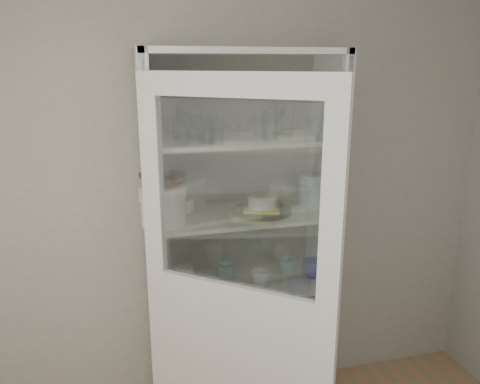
{
  "coord_description": "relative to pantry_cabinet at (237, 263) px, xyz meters",
  "views": [
    {
      "loc": [
        -0.39,
        -1.03,
        2.03
      ],
      "look_at": [
        0.2,
        1.27,
        1.37
      ],
      "focal_mm": 35.0,
      "sensor_mm": 36.0,
      "label": 1
    }
  ],
  "objects": [
    {
      "name": "measuring_cups",
      "position": [
        -0.05,
        -0.12,
        -0.06
      ],
      "size": [
        0.09,
        0.09,
        0.04
      ],
      "primitive_type": "cylinder",
      "color": "silver",
      "rests_on": "shelf_mugs"
    },
    {
      "name": "yellow_trivet",
      "position": [
        0.11,
        -0.09,
        0.35
      ],
      "size": [
        0.23,
        0.23,
        0.01
      ],
      "primitive_type": "cube",
      "rotation": [
        0.0,
        0.0,
        -0.32
      ],
      "color": "yellow",
      "rests_on": "glass_platter"
    },
    {
      "name": "teal_jar",
      "position": [
        -0.07,
        -0.02,
        -0.03
      ],
      "size": [
        0.09,
        0.09,
        0.11
      ],
      "color": "#217080",
      "rests_on": "shelf_mugs"
    },
    {
      "name": "tin_box",
      "position": [
        0.02,
        -0.1,
        -0.45
      ],
      "size": [
        0.23,
        0.19,
        0.06
      ],
      "primitive_type": "cube",
      "rotation": [
        0.0,
        0.0,
        -0.32
      ],
      "color": "gray",
      "rests_on": "shelf_bot"
    },
    {
      "name": "plate_stack_front",
      "position": [
        -0.41,
        -0.14,
        0.38
      ],
      "size": [
        0.22,
        0.22,
        0.13
      ],
      "primitive_type": "cylinder",
      "color": "white",
      "rests_on": "shelf_plates"
    },
    {
      "name": "mug_blue",
      "position": [
        0.41,
        -0.12,
        -0.03
      ],
      "size": [
        0.13,
        0.13,
        0.1
      ],
      "primitive_type": "imported",
      "rotation": [
        0.0,
        0.0,
        -0.0
      ],
      "color": "navy",
      "rests_on": "shelf_mugs"
    },
    {
      "name": "tumbler_5",
      "position": [
        0.38,
        -0.23,
        0.79
      ],
      "size": [
        0.08,
        0.08,
        0.13
      ],
      "primitive_type": "cylinder",
      "rotation": [
        0.0,
        0.0,
        -0.18
      ],
      "color": "silver",
      "rests_on": "shelf_glass"
    },
    {
      "name": "white_ramekin",
      "position": [
        0.11,
        -0.09,
        0.38
      ],
      "size": [
        0.18,
        0.18,
        0.07
      ],
      "primitive_type": "cylinder",
      "rotation": [
        0.0,
        0.0,
        -0.23
      ],
      "color": "white",
      "rests_on": "yellow_trivet"
    },
    {
      "name": "tumbler_10",
      "position": [
        0.14,
        -0.08,
        0.79
      ],
      "size": [
        0.09,
        0.09,
        0.14
      ],
      "primitive_type": "cylinder",
      "rotation": [
        0.0,
        0.0,
        -0.27
      ],
      "color": "silver",
      "rests_on": "shelf_glass"
    },
    {
      "name": "goblet_0",
      "position": [
        -0.3,
        0.03,
        0.8
      ],
      "size": [
        0.07,
        0.07,
        0.16
      ],
      "primitive_type": null,
      "color": "silver",
      "rests_on": "shelf_glass"
    },
    {
      "name": "white_canister",
      "position": [
        -0.31,
        -0.04,
        -0.02
      ],
      "size": [
        0.12,
        0.12,
        0.11
      ],
      "primitive_type": "cylinder",
      "rotation": [
        0.0,
        0.0,
        0.28
      ],
      "color": "white",
      "rests_on": "shelf_mugs"
    },
    {
      "name": "tumbler_8",
      "position": [
        -0.3,
        -0.06,
        0.79
      ],
      "size": [
        0.08,
        0.08,
        0.15
      ],
      "primitive_type": "cylinder",
      "rotation": [
        0.0,
        0.0,
        -0.04
      ],
      "color": "silver",
      "rests_on": "shelf_glass"
    },
    {
      "name": "tumbler_1",
      "position": [
        -0.2,
        -0.17,
        0.79
      ],
      "size": [
        0.09,
        0.09,
        0.14
      ],
      "primitive_type": "cylinder",
      "rotation": [
        0.0,
        0.0,
        -0.28
      ],
      "color": "silver",
      "rests_on": "shelf_glass"
    },
    {
      "name": "mug_white",
      "position": [
        0.08,
        -0.16,
        -0.03
      ],
      "size": [
        0.12,
        0.12,
        0.09
      ],
      "primitive_type": "imported",
      "rotation": [
        0.0,
        0.0,
        -0.21
      ],
      "color": "white",
      "rests_on": "shelf_mugs"
    },
    {
      "name": "tumbler_7",
      "position": [
        -0.23,
        -0.05,
        0.79
      ],
      "size": [
        0.07,
        0.07,
        0.13
      ],
      "primitive_type": "cylinder",
      "rotation": [
        0.0,
        0.0,
        0.04
      ],
      "color": "silver",
      "rests_on": "shelf_glass"
    },
    {
      "name": "cream_bowl",
      "position": [
        -0.41,
        -0.14,
        0.48
      ],
      "size": [
        0.29,
        0.29,
        0.07
      ],
      "primitive_type": "cylinder",
      "rotation": [
        0.0,
        0.0,
        -0.31
      ],
      "color": "silver",
      "rests_on": "plate_stack_front"
    },
    {
      "name": "goblet_1",
      "position": [
        -0.22,
        0.01,
        0.81
      ],
      "size": [
        0.08,
        0.08,
        0.18
      ],
      "primitive_type": null,
      "color": "silver",
      "rests_on": "shelf_glass"
    },
    {
      "name": "glass_platter",
      "position": [
        0.11,
        -0.09,
        0.33
      ],
      "size": [
        0.38,
        0.38,
        0.02
      ],
      "primitive_type": "cylinder",
      "rotation": [
        0.0,
        0.0,
        -0.24
      ],
      "color": "silver",
      "rests_on": "shelf_plates"
    },
    {
      "name": "tumbler_0",
      "position": [
        -0.31,
        -0.21,
        0.79
      ],
      "size": [
        0.09,
        0.09,
        0.14
      ],
      "primitive_type": "cylinder",
      "rotation": [
        0.0,
        0.0,
        -0.39
      ],
      "color": "silver",
      "rests_on": "shelf_glass"
    },
    {
      "name": "tumbler_4",
      "position": [
        0.12,
        -0.19,
        0.79
      ],
      "size": [
        0.08,
        0.08,
        0.14
      ],
      "primitive_type": "cylinder",
      "rotation": [
        0.0,
        0.0,
        -0.19
      ],
      "color": "silver",
      "rests_on": "shelf_glass"
    },
    {
      "name": "wall_back",
      "position": [
        -0.2,
        0.16,
        0.36
      ],
      "size": [
        3.6,
        0.02,
        2.6
      ],
      "primitive_type": "cube",
      "color": "#AEA392",
      "rests_on": "ground"
    },
    {
      "name": "tumbler_6",
      "position": [
        0.41,
        -0.18,
        0.79
      ],
      "size": [
        0.09,
        0.09,
        0.14
      ],
      "primitive_type": "cylinder",
      "rotation": [
        0.0,
        0.0,
        0.3
      ],
      "color": "silver",
      "rests_on": "shelf_glass"
    },
    {
      "name": "tumbler_3",
      "position": [
        -0.16,
        -0.22,
        0.79
      ],
      "size": [
        0.07,
        0.07,
        0.14
      ],
      "primitive_type": "cylinder",
      "rotation": [
        0.0,
        0.0,
        0.02
      ],
      "color": "silver",
      "rests_on": "shelf_glass"
    },
    {
      "name": "terracotta_bowl",
      "position": [
        -0.41,
        -0.14,
        0.54
      ],
      "size": [
        0.25,
        0.25,
        0.05
      ],
      "primitive_type": "imported",
      "rotation": [
        0.0,
        0.0,
        0.14
      ],
      "color": "#50301E",
      "rests_on": "cream_bowl"
    },
    {
      "name": "goblet_3",
      "position": [
        0.23,
        0.01,
        0.8
      ],
      "size": [
        0.07,
        0.07,
        0.16
      ],
      "primitive_type": null,
      "color": "silver",
      "rests_on": "shelf_glass"
    },
    {
      "name": "grey_bowl_stack",
      "position": [
        0.41,
        -0.04,
        0.41
      ],
      "size": [
        0.13,
        0.13,
        0.18
      ],
      "primitive_type": "cylinder",
      "color": "#A7B8B8",
      "rests_on": "shelf_plates"
    },
    {
      "name": "tumbler_2",
      "position": [
        -0.19,
        -0.21,
        0.79
      ],
      "size": [
        0.07,
        0.07,
        0.13
      ],
      "primitive_type": "cylinder",
      "rotation": [
        0.0,
        0.0,
        -0.08
      ],
      "color": "silver",
      "rests_on": "shelf_glass"
    },
    {
      "name": "cream_dish",
      "position": [
        -0.09,
        -0.05,
        -0.44
      ],
      "size": [
        0.3,
        0.3,
        0.08
      ],
      "primitive_type": "imported",
      "rotation": [
        0.0,
        0.0,
        0.14
      ],
      "color": "silver",
      "rests_on": "shelf_bot"
    },
    {
      "name": "goblet_2",
      "position": [
        0.22,
        0.02,
        0.82
      ],
      "size": [
        0.08,
        0.08,
        0.19
      ],
      "primitive_type": null,
      "color": "silver",
      "rests_on": "shelf_glass"
    },
    {
      "name": "mug_teal",
      "position": [
        0.28,
        -0.04,
        -0.03
      ],
      "size": [
        0.12,
        0.12,
        0.1
      ],
      "primitive_type": "imported",
      "rotation": [
        0.0,
        0.0,
        0.14
      ],
      "color": "#217080",
      "rests_on": "shelf_mugs"
    },
    {
      "name": "tumbler_11",
      "position": [
        0.11,
        -0.05,
        0.78
      ],
      "size": [
        0.07,
        0.07,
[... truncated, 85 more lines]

